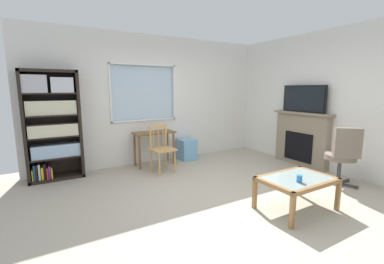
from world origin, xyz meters
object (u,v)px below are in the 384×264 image
(bookshelf, at_px, (52,122))
(fireplace, at_px, (301,139))
(wooden_chair, at_px, (162,149))
(office_chair, at_px, (343,154))
(tv, at_px, (304,99))
(sippy_cup, at_px, (299,179))
(desk_under_window, at_px, (154,138))
(plastic_drawer_unit, at_px, (187,149))
(coffee_table, at_px, (297,182))

(bookshelf, xyz_separation_m, fireplace, (4.54, -1.66, -0.46))
(wooden_chair, height_order, fireplace, fireplace)
(fireplace, height_order, office_chair, fireplace)
(bookshelf, bearing_deg, tv, -20.19)
(sippy_cup, bearing_deg, bookshelf, 129.63)
(desk_under_window, distance_m, wooden_chair, 0.53)
(tv, xyz_separation_m, sippy_cup, (-1.94, -1.45, -0.91))
(fireplace, bearing_deg, bookshelf, 159.88)
(tv, bearing_deg, bookshelf, 159.81)
(tv, xyz_separation_m, office_chair, (-0.49, -1.16, -0.84))
(plastic_drawer_unit, relative_size, office_chair, 0.47)
(wooden_chair, xyz_separation_m, sippy_cup, (0.78, -2.49, 0.02))
(wooden_chair, bearing_deg, desk_under_window, 83.82)
(desk_under_window, distance_m, fireplace, 3.10)
(tv, bearing_deg, plastic_drawer_unit, 139.14)
(sippy_cup, bearing_deg, desk_under_window, 103.49)
(desk_under_window, distance_m, plastic_drawer_unit, 0.88)
(desk_under_window, distance_m, coffee_table, 3.01)
(bookshelf, height_order, tv, bookshelf)
(fireplace, distance_m, sippy_cup, 2.44)
(bookshelf, bearing_deg, sippy_cup, -50.37)
(desk_under_window, bearing_deg, sippy_cup, -76.51)
(tv, xyz_separation_m, coffee_table, (-1.82, -1.33, -1.02))
(office_chair, bearing_deg, sippy_cup, -168.83)
(office_chair, xyz_separation_m, sippy_cup, (-1.45, -0.29, -0.07))
(desk_under_window, xyz_separation_m, tv, (2.66, -1.56, 0.82))
(plastic_drawer_unit, bearing_deg, fireplace, -40.58)
(wooden_chair, relative_size, office_chair, 0.90)
(plastic_drawer_unit, relative_size, sippy_cup, 5.20)
(tv, distance_m, coffee_table, 2.47)
(bookshelf, relative_size, desk_under_window, 2.25)
(bookshelf, distance_m, fireplace, 4.85)
(tv, bearing_deg, desk_under_window, 149.71)
(plastic_drawer_unit, height_order, sippy_cup, sippy_cup)
(plastic_drawer_unit, xyz_separation_m, fireplace, (1.87, -1.61, 0.33))
(wooden_chair, xyz_separation_m, office_chair, (2.23, -2.20, 0.09))
(bookshelf, height_order, desk_under_window, bookshelf)
(plastic_drawer_unit, height_order, coffee_table, plastic_drawer_unit)
(wooden_chair, height_order, sippy_cup, wooden_chair)
(office_chair, relative_size, sippy_cup, 11.11)
(wooden_chair, bearing_deg, coffee_table, -69.30)
(desk_under_window, relative_size, tv, 0.88)
(bookshelf, distance_m, coffee_table, 4.08)
(desk_under_window, xyz_separation_m, plastic_drawer_unit, (0.81, 0.05, -0.34))
(plastic_drawer_unit, xyz_separation_m, tv, (1.86, -1.61, 1.16))
(sippy_cup, bearing_deg, plastic_drawer_unit, 88.37)
(wooden_chair, relative_size, plastic_drawer_unit, 1.92)
(wooden_chair, relative_size, tv, 0.92)
(desk_under_window, relative_size, coffee_table, 0.89)
(bookshelf, xyz_separation_m, office_chair, (4.03, -2.82, -0.47))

